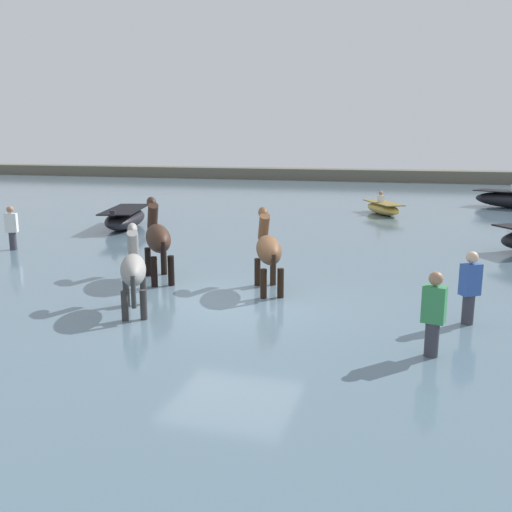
# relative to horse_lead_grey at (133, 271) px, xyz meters

# --- Properties ---
(ground_plane) EXTENTS (120.00, 120.00, 0.00)m
(ground_plane) POSITION_rel_horse_lead_grey_xyz_m (1.52, 1.10, -1.12)
(ground_plane) COLOR #756B56
(water_surface) EXTENTS (90.00, 90.00, 0.37)m
(water_surface) POSITION_rel_horse_lead_grey_xyz_m (1.52, 11.10, -0.93)
(water_surface) COLOR slate
(water_surface) RESTS_ON ground
(horse_lead_grey) EXTENTS (1.08, 1.67, 1.89)m
(horse_lead_grey) POSITION_rel_horse_lead_grey_xyz_m (0.00, 0.00, 0.00)
(horse_lead_grey) COLOR gray
(horse_lead_grey) RESTS_ON ground
(horse_trailing_bay) EXTENTS (1.04, 1.83, 2.02)m
(horse_trailing_bay) POSITION_rel_horse_lead_grey_xyz_m (1.98, 2.06, 0.08)
(horse_trailing_bay) COLOR brown
(horse_trailing_bay) RESTS_ON ground
(horse_flank_dark_bay) EXTENTS (1.40, 1.83, 2.15)m
(horse_flank_dark_bay) POSITION_rel_horse_lead_grey_xyz_m (-0.62, 2.26, 0.15)
(horse_flank_dark_bay) COLOR #382319
(horse_flank_dark_bay) RESTS_ON ground
(boat_far_offshore) EXTENTS (1.98, 2.75, 0.99)m
(boat_far_offshore) POSITION_rel_horse_lead_grey_xyz_m (3.52, 15.20, -0.49)
(boat_far_offshore) COLOR gold
(boat_far_offshore) RESTS_ON water_surface
(boat_mid_channel) EXTENTS (2.03, 3.58, 0.83)m
(boat_mid_channel) POSITION_rel_horse_lead_grey_xyz_m (-5.13, 8.81, -0.41)
(boat_mid_channel) COLOR black
(boat_mid_channel) RESTS_ON water_surface
(person_wading_close) EXTENTS (0.38, 0.35, 1.63)m
(person_wading_close) POSITION_rel_horse_lead_grey_xyz_m (5.81, 0.93, -0.25)
(person_wading_close) COLOR #383842
(person_wading_close) RESTS_ON ground
(person_spectator_far) EXTENTS (0.37, 0.31, 1.63)m
(person_spectator_far) POSITION_rel_horse_lead_grey_xyz_m (-6.17, 4.24, -0.25)
(person_spectator_far) COLOR #383842
(person_spectator_far) RESTS_ON ground
(person_onlooker_right) EXTENTS (0.36, 0.27, 1.63)m
(person_onlooker_right) POSITION_rel_horse_lead_grey_xyz_m (5.18, -0.76, -0.25)
(person_onlooker_right) COLOR #383842
(person_onlooker_right) RESTS_ON ground
(far_shoreline) EXTENTS (80.00, 2.40, 1.24)m
(far_shoreline) POSITION_rel_horse_lead_grey_xyz_m (1.52, 35.68, -0.50)
(far_shoreline) COLOR #605B4C
(far_shoreline) RESTS_ON ground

